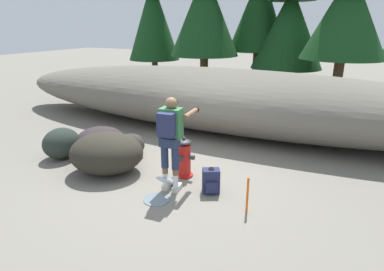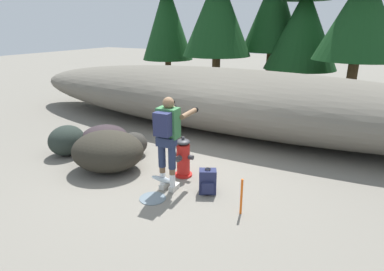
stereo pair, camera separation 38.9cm
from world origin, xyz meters
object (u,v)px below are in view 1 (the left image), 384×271
utility_worker (171,133)px  boulder_large (100,140)px  spare_backpack (211,181)px  boulder_mid (107,153)px  survey_stake (247,195)px  fire_hydrant (184,158)px  boulder_small (62,143)px  boulder_outlier (130,146)px

utility_worker → boulder_large: 2.60m
spare_backpack → utility_worker: bearing=-103.1°
boulder_mid → survey_stake: (2.95, -0.20, -0.11)m
utility_worker → spare_backpack: 1.11m
fire_hydrant → utility_worker: (0.05, -0.56, 0.70)m
boulder_large → boulder_small: size_ratio=1.32×
spare_backpack → survey_stake: survey_stake is taller
boulder_small → boulder_outlier: boulder_small is taller
boulder_small → spare_backpack: bearing=-0.4°
spare_backpack → boulder_small: bearing=-118.5°
boulder_small → boulder_outlier: bearing=26.7°
boulder_small → survey_stake: (4.35, -0.36, -0.04)m
spare_backpack → boulder_outlier: (-2.24, 0.70, 0.06)m
utility_worker → spare_backpack: (0.68, 0.18, -0.86)m
spare_backpack → boulder_mid: 2.20m
fire_hydrant → survey_stake: 1.65m
boulder_mid → boulder_small: boulder_mid is taller
fire_hydrant → survey_stake: bearing=-25.8°
survey_stake → boulder_mid: bearing=176.0°
boulder_mid → boulder_outlier: bearing=93.3°
utility_worker → boulder_large: bearing=66.3°
fire_hydrant → survey_stake: (1.48, -0.72, -0.07)m
boulder_small → boulder_outlier: (1.35, 0.68, -0.07)m
fire_hydrant → boulder_large: 2.31m
boulder_small → survey_stake: bearing=-4.7°
boulder_outlier → survey_stake: bearing=-19.1°
boulder_small → boulder_mid: bearing=-6.4°
fire_hydrant → boulder_outlier: size_ratio=1.20×
utility_worker → boulder_large: (-2.34, 0.81, -0.77)m
utility_worker → boulder_small: size_ratio=2.02×
spare_backpack → boulder_large: (-3.02, 0.63, 0.09)m
boulder_mid → survey_stake: boulder_mid is taller
utility_worker → boulder_outlier: size_ratio=2.51×
fire_hydrant → boulder_mid: bearing=-160.7°
spare_backpack → survey_stake: size_ratio=0.78×
boulder_large → boulder_small: 0.83m
fire_hydrant → boulder_small: (-2.86, -0.36, -0.03)m
boulder_outlier → survey_stake: 3.17m
utility_worker → boulder_large: size_ratio=1.53×
survey_stake → spare_backpack: bearing=156.0°
utility_worker → boulder_small: utility_worker is taller
boulder_mid → utility_worker: bearing=-1.9°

